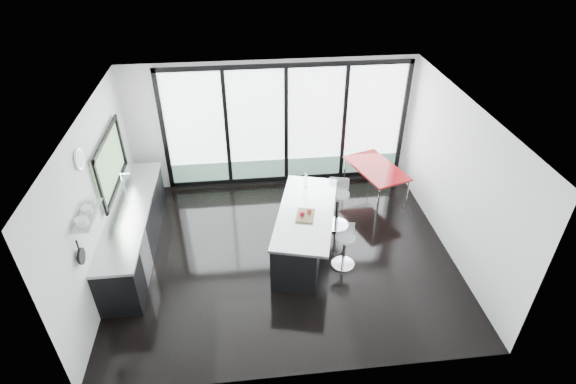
{
  "coord_description": "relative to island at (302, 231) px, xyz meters",
  "views": [
    {
      "loc": [
        -0.62,
        -6.17,
        5.54
      ],
      "look_at": [
        0.1,
        0.3,
        1.15
      ],
      "focal_mm": 28.0,
      "sensor_mm": 36.0,
      "label": 1
    }
  ],
  "objects": [
    {
      "name": "ceiling",
      "position": [
        -0.32,
        -0.05,
        2.34
      ],
      "size": [
        6.0,
        5.0,
        0.0
      ],
      "primitive_type": "cube",
      "color": "white",
      "rests_on": "wall_back"
    },
    {
      "name": "counter_cabinets",
      "position": [
        -2.99,
        0.35,
        -0.0
      ],
      "size": [
        0.69,
        3.24,
        1.36
      ],
      "color": "black",
      "rests_on": "floor"
    },
    {
      "name": "floor",
      "position": [
        -0.32,
        -0.05,
        -0.46
      ],
      "size": [
        6.0,
        5.0,
        0.0
      ],
      "primitive_type": "cube",
      "color": "black",
      "rests_on": "ground"
    },
    {
      "name": "wall_front",
      "position": [
        -0.32,
        -2.55,
        0.94
      ],
      "size": [
        6.0,
        0.0,
        2.8
      ],
      "primitive_type": "cube",
      "color": "silver",
      "rests_on": "ground"
    },
    {
      "name": "bar_stool_far",
      "position": [
        0.79,
        0.66,
        -0.07
      ],
      "size": [
        0.6,
        0.6,
        0.78
      ],
      "primitive_type": "cylinder",
      "rotation": [
        0.0,
        0.0,
        -0.25
      ],
      "color": "silver",
      "rests_on": "floor"
    },
    {
      "name": "island",
      "position": [
        0.0,
        0.0,
        0.0
      ],
      "size": [
        1.48,
        2.4,
        1.19
      ],
      "color": "black",
      "rests_on": "floor"
    },
    {
      "name": "wall_right",
      "position": [
        2.68,
        -0.05,
        0.94
      ],
      "size": [
        0.0,
        5.0,
        2.8
      ],
      "primitive_type": "cube",
      "color": "silver",
      "rests_on": "ground"
    },
    {
      "name": "red_table",
      "position": [
        1.78,
        1.55,
        -0.09
      ],
      "size": [
        1.19,
        1.58,
        0.75
      ],
      "primitive_type": "cube",
      "rotation": [
        0.0,
        0.0,
        0.32
      ],
      "color": "maroon",
      "rests_on": "floor"
    },
    {
      "name": "wall_left",
      "position": [
        -3.29,
        0.22,
        1.1
      ],
      "size": [
        0.26,
        5.0,
        2.8
      ],
      "color": "silver",
      "rests_on": "ground"
    },
    {
      "name": "wall_back",
      "position": [
        -0.05,
        2.42,
        0.81
      ],
      "size": [
        6.0,
        0.09,
        2.8
      ],
      "color": "silver",
      "rests_on": "ground"
    },
    {
      "name": "bar_stool_near",
      "position": [
        0.68,
        -0.46,
        -0.14
      ],
      "size": [
        0.48,
        0.48,
        0.65
      ],
      "primitive_type": "cylinder",
      "rotation": [
        0.0,
        0.0,
        -0.2
      ],
      "color": "silver",
      "rests_on": "floor"
    }
  ]
}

